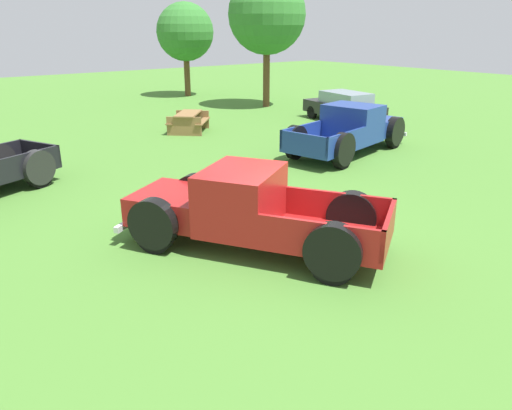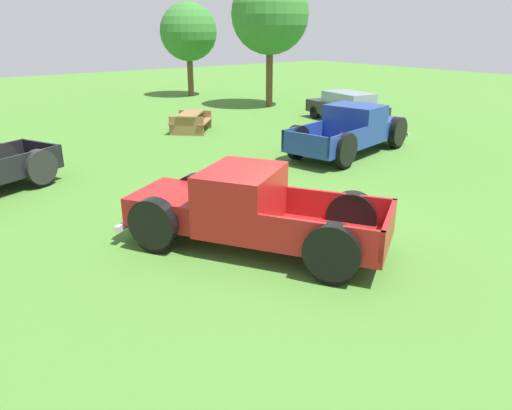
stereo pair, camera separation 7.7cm
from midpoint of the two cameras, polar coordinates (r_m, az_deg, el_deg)
ground_plane at (r=10.22m, az=2.14°, el=-3.69°), size 80.00×80.00×0.00m
pickup_truck_foreground at (r=9.56m, az=-1.86°, el=-0.54°), size 4.24×5.36×1.58m
pickup_truck_behind_right at (r=17.39m, az=11.59°, el=8.60°), size 5.59×2.99×1.63m
sedan_distant_a at (r=23.05m, az=10.61°, el=11.24°), size 2.15×4.19×1.34m
picnic_table at (r=20.67m, az=-7.49°, el=9.83°), size 2.31×2.32×0.78m
oak_tree_east at (r=31.60m, az=-7.80°, el=19.33°), size 3.43×3.43×5.52m
oak_tree_west at (r=26.97m, az=1.72°, el=21.26°), size 4.01×4.01×6.69m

